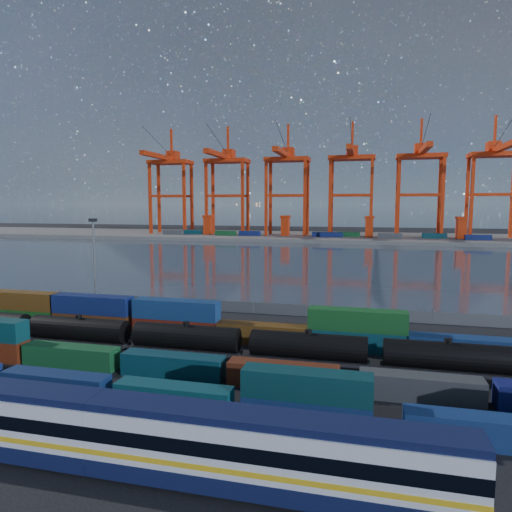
# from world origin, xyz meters

# --- Properties ---
(ground) EXTENTS (700.00, 700.00, 0.00)m
(ground) POSITION_xyz_m (0.00, 0.00, 0.00)
(ground) COLOR black
(ground) RESTS_ON ground
(harbor_water) EXTENTS (700.00, 700.00, 0.00)m
(harbor_water) POSITION_xyz_m (0.00, 105.00, 0.01)
(harbor_water) COLOR #313B47
(harbor_water) RESTS_ON ground
(far_quay) EXTENTS (700.00, 70.00, 2.00)m
(far_quay) POSITION_xyz_m (0.00, 210.00, 1.00)
(far_quay) COLOR #514F4C
(far_quay) RESTS_ON ground
(distant_mountains) EXTENTS (2470.00, 1100.00, 520.00)m
(distant_mountains) POSITION_xyz_m (63.02, 1600.00, 220.29)
(distant_mountains) COLOR #1E2630
(distant_mountains) RESTS_ON ground
(container_row_south) EXTENTS (139.48, 2.29, 4.88)m
(container_row_south) POSITION_xyz_m (-14.61, -10.77, 1.98)
(container_row_south) COLOR #3C3E40
(container_row_south) RESTS_ON ground
(container_row_mid) EXTENTS (140.72, 2.38, 5.08)m
(container_row_mid) POSITION_xyz_m (-6.60, -3.00, 1.66)
(container_row_mid) COLOR #464A4C
(container_row_mid) RESTS_ON ground
(container_row_north) EXTENTS (142.34, 2.58, 5.51)m
(container_row_north) POSITION_xyz_m (-4.37, 11.20, 2.24)
(container_row_north) COLOR #0F2A4F
(container_row_north) RESTS_ON ground
(tanker_string) EXTENTS (122.81, 3.07, 4.40)m
(tanker_string) POSITION_xyz_m (5.01, 4.03, 2.21)
(tanker_string) COLOR black
(tanker_string) RESTS_ON ground
(waterfront_fence) EXTENTS (160.12, 0.12, 2.20)m
(waterfront_fence) POSITION_xyz_m (-0.00, 28.00, 1.00)
(waterfront_fence) COLOR #595B5E
(waterfront_fence) RESTS_ON ground
(yard_light_mast) EXTENTS (1.60, 0.40, 16.60)m
(yard_light_mast) POSITION_xyz_m (-30.00, 26.00, 9.30)
(yard_light_mast) COLOR slate
(yard_light_mast) RESTS_ON ground
(gantry_cranes) EXTENTS (199.41, 46.87, 63.47)m
(gantry_cranes) POSITION_xyz_m (-7.50, 203.32, 38.90)
(gantry_cranes) COLOR red
(gantry_cranes) RESTS_ON ground
(quay_containers) EXTENTS (172.58, 10.99, 2.60)m
(quay_containers) POSITION_xyz_m (-11.00, 195.46, 3.30)
(quay_containers) COLOR navy
(quay_containers) RESTS_ON far_quay
(straddle_carriers) EXTENTS (140.00, 7.00, 11.10)m
(straddle_carriers) POSITION_xyz_m (-2.50, 200.00, 7.82)
(straddle_carriers) COLOR red
(straddle_carriers) RESTS_ON far_quay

